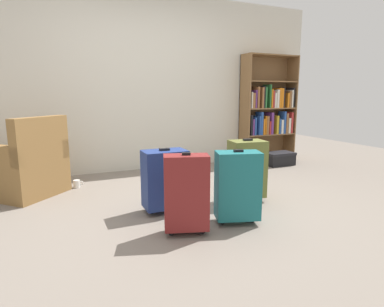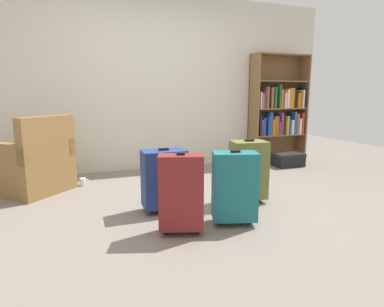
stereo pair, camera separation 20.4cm
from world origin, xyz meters
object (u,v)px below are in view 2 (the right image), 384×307
Objects in this scene: suitcase_navy_blue at (164,178)px; suitcase_teal at (235,186)px; armchair at (34,166)px; suitcase_olive at (248,170)px; bookshelf at (278,111)px; storage_box at (288,159)px; suitcase_dark_red at (181,192)px; mug at (83,182)px.

suitcase_navy_blue is 0.73m from suitcase_teal.
suitcase_olive is (2.18, -1.16, 0.04)m from armchair.
armchair is (-3.73, -0.57, -0.55)m from bookshelf.
storage_box is at bearing -99.37° from bookshelf.
storage_box is (3.65, 0.12, -0.21)m from armchair.
suitcase_dark_red is at bearing -91.11° from suitcase_navy_blue.
armchair is 1.57× the size of suitcase_navy_blue.
bookshelf is 3.81× the size of storage_box.
bookshelf is at bearing 8.64° from mug.
suitcase_navy_blue reaches higher than mug.
bookshelf is 3.33m from mug.
suitcase_teal is at bearing -136.77° from storage_box.
bookshelf is at bearing 8.66° from armchair.
suitcase_dark_red is (-0.92, -0.53, 0.00)m from suitcase_olive.
suitcase_navy_blue is at bearing 177.63° from suitcase_olive.
armchair is at bearing -178.11° from storage_box.
armchair is 1.70m from suitcase_navy_blue.
suitcase_teal is at bearing -54.76° from mug.
mug is at bearing -179.29° from storage_box.
bookshelf is at bearing 48.22° from suitcase_olive.
mug is at bearing 121.42° from suitcase_navy_blue.
mug is (0.53, 0.08, -0.27)m from armchair.
mug is at bearing 142.93° from suitcase_olive.
armchair is 0.60m from mug.
bookshelf is 2.61× the size of suitcase_dark_red.
suitcase_dark_red is at bearing -142.88° from storage_box.
storage_box is at bearing 37.12° from suitcase_dark_red.
armchair is 1.46× the size of suitcase_olive.
suitcase_olive is 0.99× the size of suitcase_dark_red.
storage_box is 2.70m from suitcase_navy_blue.
suitcase_navy_blue is at bearing 132.71° from suitcase_teal.
suitcase_navy_blue is at bearing -145.43° from bookshelf.
bookshelf is 0.88m from storage_box.
mug is 0.19× the size of suitcase_navy_blue.
bookshelf is 2.67× the size of suitcase_teal.
suitcase_olive is at bearing -28.09° from armchair.
suitcase_dark_red is (-0.50, -0.03, 0.01)m from suitcase_teal.
suitcase_teal is 0.98× the size of suitcase_dark_red.
armchair reaches higher than suitcase_navy_blue.
suitcase_teal is (-0.42, -0.50, -0.00)m from suitcase_olive.
bookshelf reaches higher than suitcase_dark_red.
bookshelf is 3.81m from armchair.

